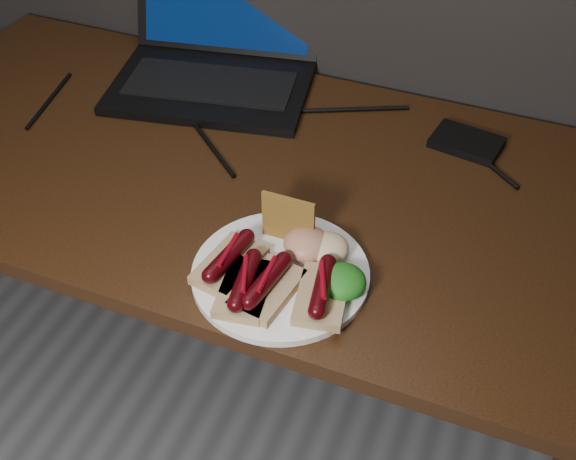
# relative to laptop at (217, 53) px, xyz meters

# --- Properties ---
(desk) EXTENTS (1.40, 0.70, 0.75)m
(desk) POSITION_rel_laptop_xyz_m (0.16, -0.27, -0.14)
(desk) COLOR #38210E
(desk) RESTS_ON ground
(laptop) EXTENTS (0.45, 0.41, 0.25)m
(laptop) POSITION_rel_laptop_xyz_m (0.00, 0.00, 0.00)
(laptop) COLOR black
(laptop) RESTS_ON desk
(hard_drive) EXTENTS (0.13, 0.10, 0.02)m
(hard_drive) POSITION_rel_laptop_xyz_m (0.53, -0.05, -0.05)
(hard_drive) COLOR black
(hard_drive) RESTS_ON desk
(desk_cables) EXTENTS (0.93, 0.34, 0.01)m
(desk_cables) POSITION_rel_laptop_xyz_m (0.15, -0.14, -0.05)
(desk_cables) COLOR black
(desk_cables) RESTS_ON desk
(plate) EXTENTS (0.28, 0.28, 0.01)m
(plate) POSITION_rel_laptop_xyz_m (0.34, -0.48, -0.05)
(plate) COLOR white
(plate) RESTS_ON desk
(bread_sausage_left) EXTENTS (0.09, 0.12, 0.04)m
(bread_sausage_left) POSITION_rel_laptop_xyz_m (0.27, -0.51, -0.02)
(bread_sausage_left) COLOR tan
(bread_sausage_left) RESTS_ON plate
(bread_sausage_center) EXTENTS (0.09, 0.12, 0.04)m
(bread_sausage_center) POSITION_rel_laptop_xyz_m (0.34, -0.53, -0.02)
(bread_sausage_center) COLOR tan
(bread_sausage_center) RESTS_ON plate
(bread_sausage_right) EXTENTS (0.09, 0.13, 0.04)m
(bread_sausage_right) POSITION_rel_laptop_xyz_m (0.42, -0.51, -0.02)
(bread_sausage_right) COLOR tan
(bread_sausage_right) RESTS_ON plate
(bread_sausage_extra) EXTENTS (0.09, 0.12, 0.04)m
(bread_sausage_extra) POSITION_rel_laptop_xyz_m (0.31, -0.54, -0.02)
(bread_sausage_extra) COLOR tan
(bread_sausage_extra) RESTS_ON plate
(crispbread) EXTENTS (0.09, 0.01, 0.08)m
(crispbread) POSITION_rel_laptop_xyz_m (0.32, -0.42, 0.00)
(crispbread) COLOR #AA832E
(crispbread) RESTS_ON plate
(salad_greens) EXTENTS (0.07, 0.07, 0.04)m
(salad_greens) POSITION_rel_laptop_xyz_m (0.44, -0.49, -0.02)
(salad_greens) COLOR #165711
(salad_greens) RESTS_ON plate
(salsa_mound) EXTENTS (0.07, 0.07, 0.04)m
(salsa_mound) POSITION_rel_laptop_xyz_m (0.36, -0.43, -0.02)
(salsa_mound) COLOR #A31310
(salsa_mound) RESTS_ON plate
(coleslaw_mound) EXTENTS (0.06, 0.06, 0.04)m
(coleslaw_mound) POSITION_rel_laptop_xyz_m (0.39, -0.43, -0.02)
(coleslaw_mound) COLOR beige
(coleslaw_mound) RESTS_ON plate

